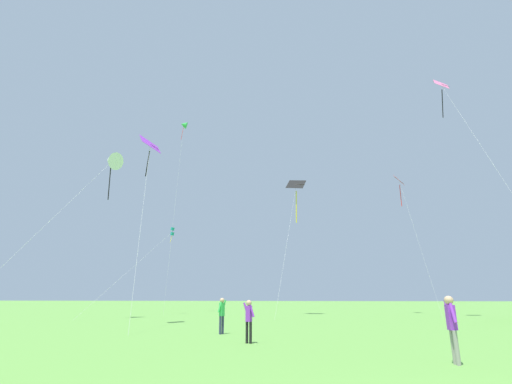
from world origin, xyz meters
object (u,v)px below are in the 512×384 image
(kite_white_distant, at_px, (111,161))
(kite_green_small, at_px, (184,125))
(kite_purple_streamer, at_px, (149,151))
(person_in_red_shirt, at_px, (249,317))
(kite_red_high, at_px, (400,188))
(person_far_back, at_px, (222,312))
(kite_teal_box, at_px, (171,233))
(kite_black_large, at_px, (296,194))
(person_near_tree, at_px, (452,323))
(kite_pink_low, at_px, (444,95))

(kite_white_distant, bearing_deg, kite_green_small, 85.11)
(kite_purple_streamer, distance_m, person_in_red_shirt, 16.42)
(kite_red_high, xyz_separation_m, person_far_back, (-14.83, -25.77, -13.28))
(kite_teal_box, xyz_separation_m, person_in_red_shirt, (13.71, -24.43, -7.89))
(kite_white_distant, bearing_deg, kite_black_large, 32.79)
(kite_red_high, distance_m, person_near_tree, 36.29)
(kite_pink_low, distance_m, person_far_back, 32.03)
(kite_white_distant, relative_size, person_far_back, 8.64)
(kite_teal_box, xyz_separation_m, person_near_tree, (20.16, -28.31, -7.80))
(kite_white_distant, xyz_separation_m, person_far_back, (13.70, -10.66, -12.93))
(kite_white_distant, relative_size, person_near_tree, 8.33)
(kite_teal_box, height_order, person_near_tree, kite_teal_box)
(kite_green_small, height_order, kite_pink_low, kite_green_small)
(person_in_red_shirt, distance_m, person_near_tree, 7.53)
(kite_black_large, relative_size, kite_red_high, 0.93)
(kite_red_high, bearing_deg, kite_green_small, -178.12)
(person_near_tree, bearing_deg, kite_white_distant, 140.83)
(kite_teal_box, xyz_separation_m, person_far_back, (11.66, -20.88, -7.84))
(person_far_back, bearing_deg, person_near_tree, -41.13)
(kite_white_distant, height_order, person_in_red_shirt, kite_white_distant)
(kite_green_small, bearing_deg, kite_white_distant, -94.89)
(person_in_red_shirt, relative_size, person_far_back, 0.95)
(kite_pink_low, bearing_deg, kite_black_large, 164.51)
(kite_green_small, bearing_deg, kite_teal_box, -78.28)
(kite_green_small, relative_size, kite_red_high, 1.56)
(person_near_tree, bearing_deg, kite_green_small, 123.02)
(kite_purple_streamer, distance_m, person_far_back, 13.80)
(kite_pink_low, relative_size, kite_red_high, 1.47)
(kite_red_high, xyz_separation_m, person_near_tree, (-6.33, -33.19, -13.24))
(kite_red_high, bearing_deg, person_near_tree, -100.80)
(kite_black_large, relative_size, kite_pink_low, 0.63)
(kite_black_large, distance_m, kite_pink_low, 18.08)
(kite_purple_streamer, bearing_deg, person_far_back, -33.45)
(person_far_back, bearing_deg, kite_green_small, 116.66)
(kite_black_large, distance_m, person_far_back, 24.43)
(kite_pink_low, height_order, kite_red_high, kite_pink_low)
(kite_white_distant, bearing_deg, person_in_red_shirt, -42.05)
(kite_teal_box, distance_m, person_in_red_shirt, 29.11)
(kite_pink_low, bearing_deg, person_near_tree, -111.39)
(kite_black_large, bearing_deg, kite_green_small, 166.41)
(person_near_tree, bearing_deg, kite_pink_low, 68.61)
(kite_purple_streamer, relative_size, kite_green_small, 0.53)
(kite_purple_streamer, relative_size, person_near_tree, 7.40)
(person_far_back, bearing_deg, kite_pink_low, 43.18)
(kite_white_distant, height_order, kite_green_small, kite_green_small)
(kite_white_distant, bearing_deg, kite_red_high, 27.89)
(kite_black_large, distance_m, kite_red_high, 13.08)
(person_near_tree, distance_m, person_far_back, 11.29)
(kite_teal_box, xyz_separation_m, kite_red_high, (26.49, 4.88, 5.44))
(kite_black_large, xyz_separation_m, person_far_back, (-2.66, -21.20, -11.84))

